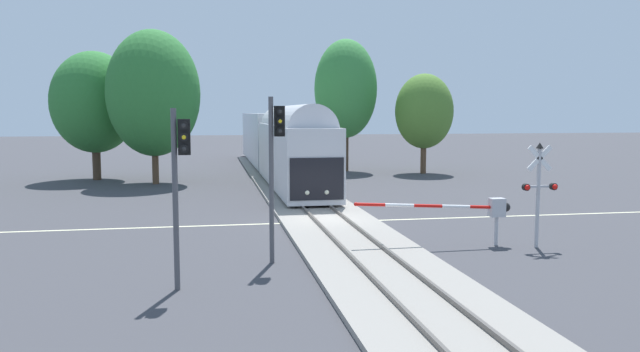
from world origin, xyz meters
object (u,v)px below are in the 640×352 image
traffic_signal_near_left (180,169)px  pine_left_background (94,102)px  crossing_gate_near (479,209)px  oak_behind_train (153,93)px  oak_far_right (424,111)px  commuter_train (276,140)px  traffic_signal_median (275,153)px  elm_centre_background (346,89)px  crossing_signal_mast (539,184)px

traffic_signal_near_left → pine_left_background: size_ratio=0.54×
crossing_gate_near → pine_left_background: bearing=124.5°
traffic_signal_near_left → oak_behind_train: 27.37m
crossing_gate_near → oak_far_right: (7.40, 26.96, 3.68)m
commuter_train → traffic_signal_median: (-3.17, -29.24, 0.92)m
commuter_train → elm_centre_background: size_ratio=3.68×
crossing_signal_mast → pine_left_background: size_ratio=0.41×
crossing_gate_near → elm_centre_background: size_ratio=0.54×
traffic_signal_median → oak_behind_train: size_ratio=0.52×
pine_left_background → elm_centre_background: size_ratio=0.85×
traffic_signal_near_left → traffic_signal_median: bearing=42.1°
elm_centre_background → commuter_train: bearing=-161.3°
oak_far_right → traffic_signal_median: bearing=-118.3°
crossing_gate_near → oak_behind_train: (-13.74, 23.08, 4.92)m
commuter_train → traffic_signal_near_left: commuter_train is taller
crossing_signal_mast → pine_left_background: 34.20m
traffic_signal_near_left → oak_far_right: bearing=59.5°
oak_far_right → crossing_gate_near: bearing=-105.3°
crossing_gate_near → traffic_signal_near_left: size_ratio=1.18×
traffic_signal_near_left → crossing_signal_mast: bearing=14.6°
crossing_gate_near → traffic_signal_near_left: bearing=-159.7°
crossing_gate_near → pine_left_background: pine_left_background is taller
crossing_signal_mast → traffic_signal_near_left: size_ratio=0.76×
traffic_signal_median → pine_left_background: (-10.47, 27.95, 2.04)m
crossing_gate_near → commuter_train: bearing=99.5°
commuter_train → oak_behind_train: size_ratio=3.84×
crossing_signal_mast → traffic_signal_median: 9.96m
commuter_train → crossing_signal_mast: commuter_train is taller
traffic_signal_median → oak_behind_train: bearing=103.6°
traffic_signal_median → traffic_signal_near_left: bearing=-137.9°
commuter_train → traffic_signal_median: size_ratio=7.43×
traffic_signal_median → traffic_signal_near_left: (-2.96, -2.67, -0.26)m
oak_far_right → oak_behind_train: oak_behind_train is taller
traffic_signal_median → pine_left_background: bearing=110.5°
oak_behind_train → commuter_train: bearing=28.1°
pine_left_background → commuter_train: bearing=5.4°
crossing_signal_mast → elm_centre_background: elm_centre_background is taller
crossing_gate_near → traffic_signal_near_left: (-10.79, -3.98, 2.03)m
traffic_signal_median → oak_behind_train: oak_behind_train is taller
commuter_train → oak_far_right: bearing=-4.6°
oak_behind_train → elm_centre_background: size_ratio=0.96×
crossing_gate_near → oak_behind_train: size_ratio=0.57×
oak_far_right → traffic_signal_near_left: bearing=-120.5°
elm_centre_background → traffic_signal_near_left: bearing=-109.9°
oak_far_right → oak_behind_train: 21.53m
crossing_signal_mast → elm_centre_background: 31.02m
commuter_train → elm_centre_background: elm_centre_background is taller
elm_centre_background → oak_far_right: bearing=-27.4°
traffic_signal_median → oak_behind_train: (-5.91, 24.39, 2.63)m
traffic_signal_near_left → elm_centre_background: bearing=70.1°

